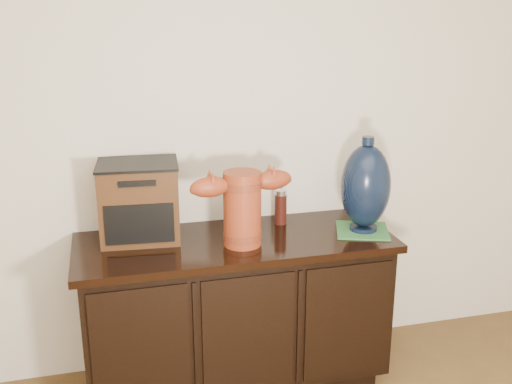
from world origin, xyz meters
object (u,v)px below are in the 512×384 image
object	(u,v)px
tv_radio	(139,201)
lamp_base	(366,186)
terracotta_vessel	(242,204)
spray_can	(281,207)
sideboard	(236,311)

from	to	relation	value
tv_radio	lamp_base	world-z (taller)	lamp_base
terracotta_vessel	spray_can	distance (m)	0.34
terracotta_vessel	tv_radio	bearing A→B (deg)	148.27
lamp_base	terracotta_vessel	bearing A→B (deg)	-178.26
sideboard	terracotta_vessel	bearing A→B (deg)	-75.64
sideboard	tv_radio	distance (m)	0.70
sideboard	terracotta_vessel	distance (m)	0.56
sideboard	terracotta_vessel	world-z (taller)	terracotta_vessel
lamp_base	spray_can	world-z (taller)	lamp_base
tv_radio	terracotta_vessel	bearing A→B (deg)	-19.07
sideboard	spray_can	bearing A→B (deg)	29.28
terracotta_vessel	lamp_base	distance (m)	0.60
tv_radio	lamp_base	bearing A→B (deg)	-4.81
terracotta_vessel	spray_can	size ratio (longest dim) A/B	2.78
tv_radio	spray_can	size ratio (longest dim) A/B	2.21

